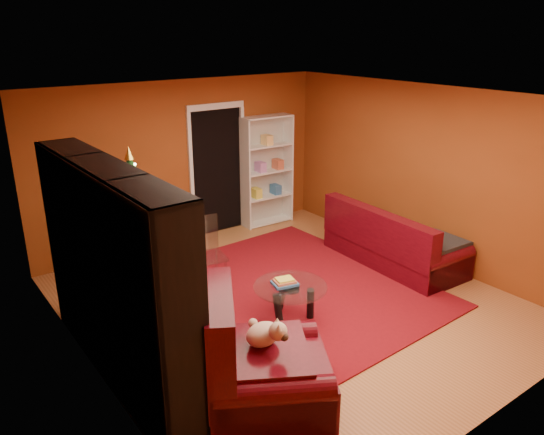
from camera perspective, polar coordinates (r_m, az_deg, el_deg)
floor at (r=6.93m, az=2.00°, el=-9.30°), size 5.00×5.50×0.05m
ceiling at (r=6.10m, az=2.30°, el=13.01°), size 5.00×5.50×0.05m
wall_back at (r=8.64m, az=-9.49°, el=5.85°), size 5.00×0.05×2.60m
wall_left at (r=5.29m, az=-19.78°, el=-4.17°), size 0.05×5.50×2.60m
wall_right at (r=8.15m, az=16.18°, el=4.49°), size 0.05×5.50×2.60m
doorway at (r=8.95m, az=-5.86°, el=4.84°), size 1.06×0.60×2.16m
rug at (r=7.21m, az=2.11°, el=-7.77°), size 3.25×3.75×0.02m
media_unit at (r=5.35m, az=-16.61°, el=-6.01°), size 0.47×2.85×2.19m
christmas_tree at (r=7.46m, az=-14.56°, el=0.17°), size 1.13×1.13×1.89m
gift_box_teal at (r=7.70m, az=-14.76°, el=-5.55°), size 0.33×0.33×0.27m
gift_box_red at (r=8.36m, az=-16.57°, el=-3.90°), size 0.26×0.26×0.20m
white_bookshelf at (r=9.32m, az=-0.53°, el=5.00°), size 0.93×0.37×1.98m
armchair at (r=5.04m, az=-0.32°, el=-14.94°), size 1.65×1.65×0.94m
dog at (r=4.95m, az=-0.98°, el=-12.45°), size 0.46×0.50×0.31m
sofa at (r=8.06m, az=13.11°, el=-1.75°), size 1.04×2.15×0.91m
coffee_table at (r=6.45m, az=1.97°, el=-9.07°), size 1.06×1.06×0.55m
acrylic_chair at (r=7.19m, az=-6.88°, el=-4.24°), size 0.52×0.55×0.86m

